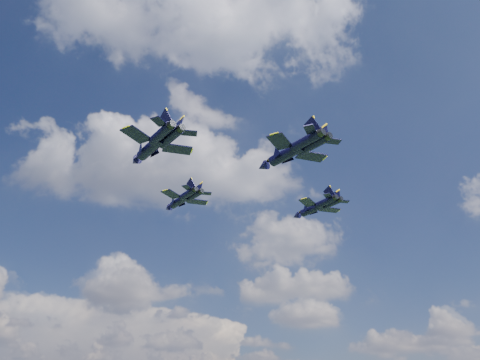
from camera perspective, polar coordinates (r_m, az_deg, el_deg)
name	(u,v)px	position (r m, az deg, el deg)	size (l,w,h in m)	color
jet_lead	(179,201)	(99.33, -7.46, -2.58)	(10.98, 13.23, 3.33)	black
jet_left	(150,148)	(81.18, -10.94, 3.82)	(13.14, 16.00, 4.02)	black
jet_right	(311,209)	(95.86, 8.67, -3.54)	(10.57, 12.95, 3.25)	black
jet_slot	(285,155)	(77.79, 5.45, 3.09)	(13.26, 15.12, 3.88)	black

